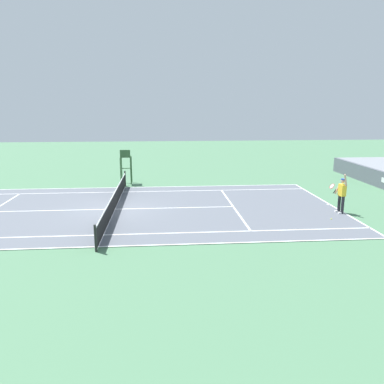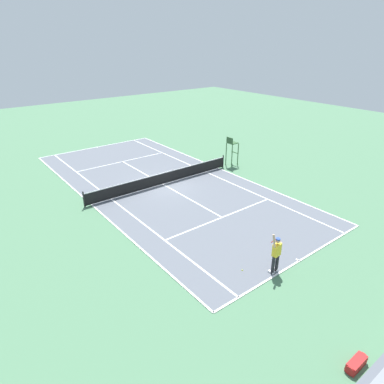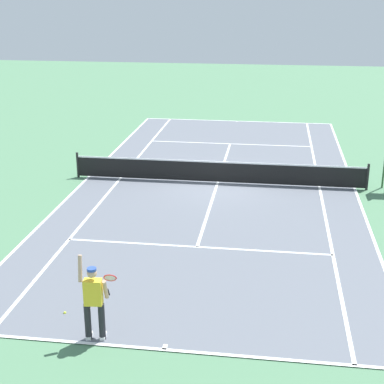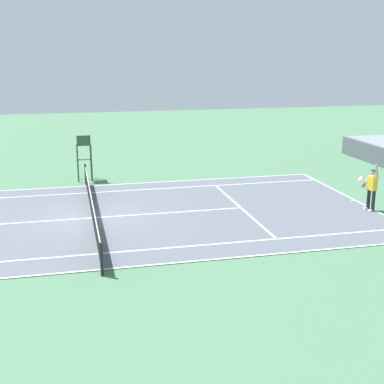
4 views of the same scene
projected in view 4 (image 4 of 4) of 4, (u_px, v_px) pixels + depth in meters
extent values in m
plane|color=#4C7A56|center=(92.00, 218.00, 21.84)|extent=(80.00, 80.00, 0.00)
cube|color=slate|center=(92.00, 218.00, 21.83)|extent=(10.98, 23.78, 0.02)
cube|color=white|center=(355.00, 200.00, 24.46)|extent=(10.98, 0.10, 0.01)
cube|color=white|center=(87.00, 186.00, 27.00)|extent=(0.10, 23.78, 0.01)
cube|color=white|center=(101.00, 269.00, 16.66)|extent=(0.10, 23.78, 0.01)
cube|color=white|center=(88.00, 193.00, 25.70)|extent=(0.10, 23.78, 0.01)
cube|color=white|center=(99.00, 254.00, 17.96)|extent=(0.10, 23.78, 0.01)
cube|color=white|center=(241.00, 208.00, 23.25)|extent=(8.22, 0.10, 0.01)
cube|color=white|center=(92.00, 218.00, 21.83)|extent=(0.10, 12.80, 0.01)
cube|color=white|center=(353.00, 200.00, 24.44)|extent=(0.10, 0.20, 0.01)
cylinder|color=black|center=(86.00, 174.00, 27.29)|extent=(0.10, 0.10, 1.07)
cylinder|color=black|center=(102.00, 259.00, 16.11)|extent=(0.10, 0.10, 1.07)
cube|color=black|center=(92.00, 207.00, 21.71)|extent=(11.78, 0.02, 0.84)
cube|color=white|center=(91.00, 197.00, 21.61)|extent=(11.78, 0.03, 0.06)
cylinder|color=#232328|center=(373.00, 201.00, 22.63)|extent=(0.15, 0.15, 0.92)
cylinder|color=#232328|center=(369.00, 199.00, 22.93)|extent=(0.15, 0.15, 0.92)
cube|color=white|center=(371.00, 211.00, 22.72)|extent=(0.15, 0.29, 0.10)
cube|color=white|center=(367.00, 209.00, 23.01)|extent=(0.15, 0.29, 0.10)
cube|color=yellow|center=(372.00, 183.00, 22.59)|extent=(0.42, 0.28, 0.60)
sphere|color=tan|center=(373.00, 172.00, 22.47)|extent=(0.22, 0.22, 0.22)
cylinder|color=#2D4CA8|center=(374.00, 170.00, 22.44)|extent=(0.21, 0.21, 0.06)
cylinder|color=tan|center=(377.00, 172.00, 22.20)|extent=(0.11, 0.22, 0.61)
cylinder|color=tan|center=(367.00, 182.00, 22.79)|extent=(0.12, 0.33, 0.56)
cylinder|color=black|center=(363.00, 184.00, 22.82)|extent=(0.05, 0.19, 0.25)
torus|color=red|center=(360.00, 179.00, 22.71)|extent=(0.32, 0.22, 0.26)
cylinder|color=silver|center=(360.00, 179.00, 22.71)|extent=(0.28, 0.19, 0.22)
sphere|color=#D1E533|center=(363.00, 219.00, 21.65)|extent=(0.07, 0.07, 0.07)
cylinder|color=#2D562D|center=(78.00, 162.00, 28.38)|extent=(0.07, 0.07, 1.90)
cylinder|color=#2D562D|center=(91.00, 161.00, 28.54)|extent=(0.07, 0.07, 1.90)
cylinder|color=#2D562D|center=(78.00, 164.00, 27.72)|extent=(0.07, 0.07, 1.90)
cylinder|color=#2D562D|center=(92.00, 164.00, 27.88)|extent=(0.07, 0.07, 1.90)
cube|color=#2D562D|center=(84.00, 144.00, 27.88)|extent=(0.70, 0.70, 0.06)
cube|color=#2D562D|center=(83.00, 140.00, 27.48)|extent=(0.06, 0.70, 0.48)
cube|color=#2D562D|center=(84.00, 160.00, 28.40)|extent=(0.10, 0.70, 0.04)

